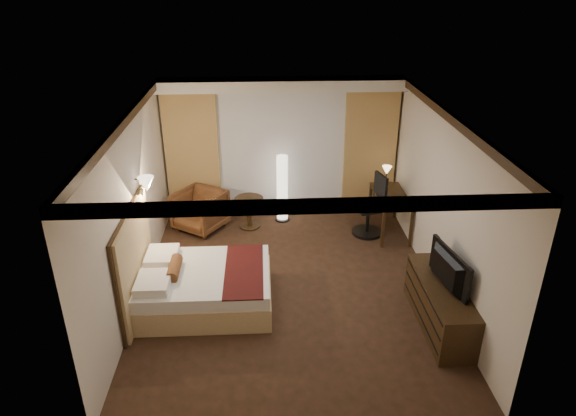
{
  "coord_description": "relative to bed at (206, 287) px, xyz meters",
  "views": [
    {
      "loc": [
        -0.38,
        -6.71,
        4.53
      ],
      "look_at": [
        0.0,
        0.4,
        1.15
      ],
      "focal_mm": 32.0,
      "sensor_mm": 36.0,
      "label": 1
    }
  ],
  "objects": [
    {
      "name": "curtain_sheer",
      "position": [
        1.24,
        3.07,
        0.97
      ],
      "size": [
        2.48,
        0.04,
        2.45
      ],
      "primitive_type": "cube",
      "color": "silver",
      "rests_on": "back_wall"
    },
    {
      "name": "crown_molding",
      "position": [
        1.24,
        0.4,
        2.36
      ],
      "size": [
        4.5,
        5.5,
        0.12
      ],
      "primitive_type": null,
      "color": "black",
      "rests_on": "ceiling"
    },
    {
      "name": "curtain_left_drape",
      "position": [
        -0.46,
        3.01,
        0.97
      ],
      "size": [
        1.0,
        0.14,
        2.45
      ],
      "primitive_type": "cube",
      "color": "tan",
      "rests_on": "back_wall"
    },
    {
      "name": "desk",
      "position": [
        3.19,
        2.09,
        0.1
      ],
      "size": [
        0.55,
        1.24,
        0.75
      ],
      "primitive_type": null,
      "color": "black",
      "rests_on": "floor"
    },
    {
      "name": "ceiling",
      "position": [
        1.24,
        0.4,
        2.42
      ],
      "size": [
        4.5,
        5.5,
        0.01
      ],
      "primitive_type": "cube",
      "color": "white",
      "rests_on": "back_wall"
    },
    {
      "name": "bed",
      "position": [
        0.0,
        0.0,
        0.0
      ],
      "size": [
        1.89,
        1.48,
        0.55
      ],
      "primitive_type": null,
      "color": "white",
      "rests_on": "floor"
    },
    {
      "name": "back_wall",
      "position": [
        1.24,
        3.15,
        1.07
      ],
      "size": [
        4.5,
        0.02,
        2.7
      ],
      "primitive_type": "cube",
      "color": "beige",
      "rests_on": "floor"
    },
    {
      "name": "desk_lamp",
      "position": [
        3.19,
        2.56,
        0.64
      ],
      "size": [
        0.18,
        0.18,
        0.34
      ],
      "primitive_type": null,
      "color": "#FFD899",
      "rests_on": "desk"
    },
    {
      "name": "television",
      "position": [
        3.21,
        -0.67,
        0.66
      ],
      "size": [
        0.72,
        1.05,
        0.13
      ],
      "primitive_type": "imported",
      "rotation": [
        0.0,
        0.0,
        1.74
      ],
      "color": "black",
      "rests_on": "dresser"
    },
    {
      "name": "dresser",
      "position": [
        3.24,
        -0.67,
        0.05
      ],
      "size": [
        0.5,
        1.68,
        0.65
      ],
      "primitive_type": null,
      "color": "black",
      "rests_on": "floor"
    },
    {
      "name": "right_wall",
      "position": [
        3.49,
        0.4,
        1.07
      ],
      "size": [
        0.02,
        5.5,
        2.7
      ],
      "primitive_type": "cube",
      "color": "beige",
      "rests_on": "floor"
    },
    {
      "name": "floor",
      "position": [
        1.24,
        0.4,
        -0.28
      ],
      "size": [
        4.5,
        5.5,
        0.01
      ],
      "primitive_type": "cube",
      "color": "black",
      "rests_on": "ground"
    },
    {
      "name": "office_chair",
      "position": [
        2.78,
        2.04,
        0.3
      ],
      "size": [
        0.68,
        0.68,
        1.16
      ],
      "primitive_type": null,
      "rotation": [
        0.0,
        0.0,
        0.26
      ],
      "color": "black",
      "rests_on": "floor"
    },
    {
      "name": "armchair",
      "position": [
        -0.32,
        2.4,
        0.14
      ],
      "size": [
        1.1,
        1.08,
        0.83
      ],
      "primitive_type": "imported",
      "rotation": [
        0.0,
        0.0,
        -0.59
      ],
      "color": "#4E3017",
      "rests_on": "floor"
    },
    {
      "name": "floor_lamp",
      "position": [
        1.24,
        2.69,
        0.39
      ],
      "size": [
        0.28,
        0.28,
        1.34
      ],
      "primitive_type": null,
      "color": "white",
      "rests_on": "floor"
    },
    {
      "name": "curtain_right_drape",
      "position": [
        2.94,
        3.01,
        0.97
      ],
      "size": [
        1.0,
        0.14,
        2.45
      ],
      "primitive_type": "cube",
      "color": "tan",
      "rests_on": "back_wall"
    },
    {
      "name": "side_table",
      "position": [
        0.6,
        2.43,
        0.02
      ],
      "size": [
        0.54,
        0.54,
        0.6
      ],
      "primitive_type": null,
      "color": "black",
      "rests_on": "floor"
    },
    {
      "name": "headboard",
      "position": [
        -0.96,
        0.0,
        0.47
      ],
      "size": [
        0.12,
        1.78,
        1.5
      ],
      "primitive_type": null,
      "color": "tan",
      "rests_on": "floor"
    },
    {
      "name": "wall_sconce",
      "position": [
        -0.85,
        0.74,
        1.34
      ],
      "size": [
        0.24,
        0.24,
        0.24
      ],
      "primitive_type": null,
      "color": "white",
      "rests_on": "left_wall"
    },
    {
      "name": "soffit",
      "position": [
        1.24,
        2.9,
        2.32
      ],
      "size": [
        4.5,
        0.5,
        0.2
      ],
      "primitive_type": "cube",
      "color": "white",
      "rests_on": "ceiling"
    },
    {
      "name": "left_wall",
      "position": [
        -1.01,
        0.4,
        1.07
      ],
      "size": [
        0.02,
        5.5,
        2.7
      ],
      "primitive_type": "cube",
      "color": "beige",
      "rests_on": "floor"
    }
  ]
}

